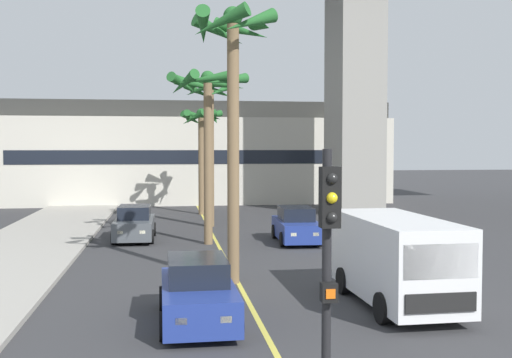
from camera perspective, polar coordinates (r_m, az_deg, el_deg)
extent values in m
cube|color=#DBCC4C|center=(25.60, -3.23, -6.58)|extent=(0.14, 56.00, 0.01)
cube|color=gray|center=(40.43, 9.01, 8.21)|extent=(2.80, 4.40, 15.97)
cube|color=beige|center=(48.96, -5.67, 1.71)|extent=(29.66, 8.00, 6.44)
cube|color=#9C998D|center=(49.03, -5.69, 6.18)|extent=(29.06, 7.20, 1.20)
cube|color=black|center=(44.94, -5.44, 2.02)|extent=(26.69, 0.04, 1.00)
cube|color=navy|center=(27.83, 3.74, -4.62)|extent=(1.85, 4.16, 0.80)
cube|color=black|center=(27.89, 3.69, -3.20)|extent=(1.47, 2.10, 0.60)
cube|color=#F2EDCC|center=(25.95, 5.52, -5.07)|extent=(0.24, 0.09, 0.14)
cube|color=#F2EDCC|center=(25.78, 3.48, -5.11)|extent=(0.24, 0.09, 0.14)
cylinder|color=black|center=(26.78, 5.91, -5.49)|extent=(0.24, 0.65, 0.64)
cylinder|color=black|center=(26.49, 2.48, -5.57)|extent=(0.24, 0.65, 0.64)
cylinder|color=black|center=(29.24, 4.87, -4.77)|extent=(0.24, 0.65, 0.64)
cylinder|color=black|center=(28.98, 1.73, -4.84)|extent=(0.24, 0.65, 0.64)
cube|color=navy|center=(15.22, -5.37, -10.94)|extent=(1.74, 4.12, 0.80)
cube|color=black|center=(15.22, -5.42, -8.32)|extent=(1.42, 2.06, 0.60)
cube|color=#F2EDCC|center=(13.31, -2.77, -12.74)|extent=(0.24, 0.08, 0.14)
cube|color=#F2EDCC|center=(13.25, -6.90, -12.83)|extent=(0.24, 0.08, 0.14)
cylinder|color=black|center=(14.14, -1.69, -13.10)|extent=(0.23, 0.64, 0.64)
cylinder|color=black|center=(14.04, -8.42, -13.25)|extent=(0.23, 0.64, 0.64)
cylinder|color=black|center=(16.58, -2.80, -10.70)|extent=(0.23, 0.64, 0.64)
cylinder|color=black|center=(16.50, -8.49, -10.80)|extent=(0.23, 0.64, 0.64)
cube|color=#4C5156|center=(28.94, -11.11, -4.38)|extent=(1.76, 4.13, 0.80)
cube|color=black|center=(29.01, -11.10, -3.01)|extent=(1.43, 2.07, 0.60)
cube|color=#F2EDCC|center=(26.91, -10.39, -4.81)|extent=(0.24, 0.08, 0.14)
cube|color=#F2EDCC|center=(26.98, -12.38, -4.81)|extent=(0.24, 0.08, 0.14)
cylinder|color=black|center=(27.67, -9.60, -5.24)|extent=(0.23, 0.64, 0.64)
cylinder|color=black|center=(27.78, -12.94, -5.24)|extent=(0.23, 0.64, 0.64)
cylinder|color=black|center=(30.19, -9.41, -4.56)|extent=(0.23, 0.64, 0.64)
cylinder|color=black|center=(30.29, -12.47, -4.57)|extent=(0.23, 0.64, 0.64)
cube|color=white|center=(17.02, 12.74, -7.01)|extent=(2.11, 5.24, 2.10)
cube|color=black|center=(14.66, 16.57, -7.27)|extent=(1.80, 0.12, 0.80)
cube|color=black|center=(14.80, 16.63, -10.85)|extent=(1.70, 0.10, 0.44)
cylinder|color=black|center=(16.22, 18.00, -10.93)|extent=(0.28, 0.77, 0.76)
cylinder|color=black|center=(15.45, 11.61, -11.54)|extent=(0.28, 0.77, 0.76)
cylinder|color=black|center=(18.97, 13.60, -8.86)|extent=(0.28, 0.77, 0.76)
cylinder|color=black|center=(18.32, 8.05, -9.22)|extent=(0.28, 0.77, 0.76)
cylinder|color=black|center=(8.15, 6.47, -12.17)|extent=(0.12, 0.12, 4.20)
cube|color=black|center=(7.76, 6.80, -1.68)|extent=(0.24, 0.20, 0.76)
sphere|color=black|center=(7.65, 7.00, 0.06)|extent=(0.14, 0.14, 0.14)
sphere|color=yellow|center=(7.67, 6.99, -1.74)|extent=(0.14, 0.14, 0.14)
sphere|color=black|center=(7.69, 6.98, -3.52)|extent=(0.14, 0.14, 0.14)
cube|color=black|center=(7.97, 6.71, -10.30)|extent=(0.20, 0.16, 0.24)
cube|color=orange|center=(7.89, 6.86, -10.43)|extent=(0.12, 0.03, 0.12)
cylinder|color=brown|center=(39.27, -5.03, 1.28)|extent=(0.39, 0.39, 6.24)
sphere|color=#236028|center=(39.32, -5.05, 6.05)|extent=(0.60, 0.60, 0.60)
cone|color=#236028|center=(39.44, -3.82, 5.54)|extent=(0.61, 1.78, 1.05)
cone|color=#236028|center=(39.86, -4.11, 5.73)|extent=(1.41, 1.67, 0.81)
cone|color=#236028|center=(40.16, -5.08, 5.73)|extent=(1.78, 0.49, 0.78)
cone|color=#236028|center=(39.93, -5.90, 5.49)|extent=(1.62, 1.46, 1.06)
cone|color=#236028|center=(39.32, -6.30, 5.58)|extent=(0.55, 1.78, 1.01)
cone|color=#236028|center=(38.62, -5.82, 5.56)|extent=(1.62, 1.46, 1.08)
cone|color=#236028|center=(38.46, -4.91, 5.84)|extent=(1.78, 0.53, 0.80)
cone|color=#236028|center=(38.69, -4.19, 5.84)|extent=(1.64, 1.46, 0.78)
cylinder|color=brown|center=(27.04, -4.42, 1.46)|extent=(0.37, 0.37, 7.09)
sphere|color=#236028|center=(27.20, -4.46, 9.27)|extent=(0.60, 0.60, 0.60)
cone|color=#236028|center=(27.37, -2.02, 8.75)|extent=(0.62, 2.39, 0.88)
cone|color=#236028|center=(28.15, -3.13, 8.63)|extent=(2.15, 1.78, 0.85)
cone|color=#236028|center=(28.29, -5.15, 8.55)|extent=(2.40, 0.97, 0.88)
cone|color=#236028|center=(27.74, -6.59, 8.54)|extent=(1.63, 2.23, 0.98)
cone|color=#236028|center=(26.66, -6.70, 8.67)|extent=(1.34, 2.33, 1.06)
cone|color=#236028|center=(26.03, -4.63, 9.16)|extent=(2.40, 0.76, 0.78)
cone|color=#236028|center=(26.38, -2.65, 9.05)|extent=(2.06, 1.89, 0.81)
cylinder|color=brown|center=(33.15, -4.29, 2.01)|extent=(0.48, 0.48, 7.42)
sphere|color=#236028|center=(33.32, -4.31, 8.66)|extent=(0.60, 0.60, 0.60)
cone|color=#236028|center=(33.30, -2.71, 8.32)|extent=(0.59, 1.92, 0.82)
cone|color=#236028|center=(34.09, -3.54, 7.98)|extent=(1.81, 1.41, 1.03)
cone|color=#236028|center=(34.02, -5.26, 7.97)|extent=(1.81, 1.40, 1.04)
cone|color=#236028|center=(33.22, -5.91, 8.31)|extent=(0.50, 1.91, 0.84)
cone|color=#236028|center=(32.48, -5.07, 8.25)|extent=(1.84, 1.36, 1.01)
cone|color=#236028|center=(32.60, -3.23, 8.16)|extent=(1.76, 1.49, 1.08)
cylinder|color=brown|center=(19.16, -2.11, 2.36)|extent=(0.37, 0.37, 8.08)
sphere|color=#236028|center=(19.58, -2.13, 14.72)|extent=(0.60, 0.60, 0.60)
cone|color=#236028|center=(19.75, 0.51, 13.90)|extent=(0.66, 1.90, 0.89)
cone|color=#236028|center=(20.38, -1.36, 13.47)|extent=(1.89, 1.14, 0.94)
cone|color=#236028|center=(20.30, -3.41, 13.34)|extent=(1.88, 1.13, 1.04)
cone|color=#236028|center=(19.50, -4.87, 13.70)|extent=(0.57, 1.88, 1.07)
cone|color=#236028|center=(18.70, -3.27, 14.21)|extent=(1.83, 1.29, 1.05)
cone|color=#236028|center=(18.78, -0.56, 14.21)|extent=(1.85, 1.24, 1.03)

